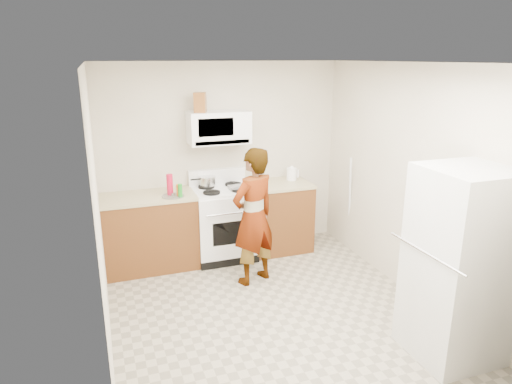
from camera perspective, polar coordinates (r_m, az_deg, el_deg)
name	(u,v)px	position (r m, az deg, el deg)	size (l,w,h in m)	color
floor	(271,311)	(4.93, 1.91, -14.60)	(3.60, 3.60, 0.00)	gray
back_wall	(223,159)	(6.06, -4.13, 4.14)	(3.20, 0.02, 2.50)	beige
right_wall	(410,182)	(5.19, 18.65, 1.18)	(0.02, 3.60, 2.50)	beige
cabinet_left	(150,233)	(5.83, -13.10, -5.01)	(1.12, 0.62, 0.90)	brown
counter_left	(147,197)	(5.68, -13.41, -0.61)	(1.14, 0.64, 0.04)	tan
cabinet_right	(278,217)	(6.22, 2.82, -3.19)	(0.80, 0.62, 0.90)	brown
counter_right	(279,184)	(6.08, 2.89, 0.96)	(0.82, 0.64, 0.04)	tan
gas_range	(223,222)	(5.97, -4.12, -3.73)	(0.76, 0.65, 1.13)	white
microwave	(219,127)	(5.78, -4.71, 8.06)	(0.76, 0.38, 0.40)	white
person	(254,217)	(5.19, -0.31, -3.12)	(0.58, 0.38, 1.60)	tan
fridge	(459,265)	(4.28, 24.06, -8.35)	(0.70, 0.70, 1.70)	beige
kettle	(292,174)	(6.22, 4.47, 2.25)	(0.14, 0.14, 0.16)	white
jug	(200,102)	(5.64, -7.01, 11.06)	(0.14, 0.14, 0.24)	brown
saucepan	(208,181)	(5.91, -6.07, 1.36)	(0.20, 0.20, 0.11)	silver
tray	(239,187)	(5.79, -2.17, 0.57)	(0.25, 0.16, 0.05)	silver
bottle_spray	(170,185)	(5.60, -10.72, 0.90)	(0.08, 0.08, 0.26)	#B50D2F
bottle_hot_sauce	(178,190)	(5.57, -9.70, 0.23)	(0.05, 0.05, 0.14)	orange
bottle_green_cap	(180,191)	(5.50, -9.46, 0.17)	(0.05, 0.05, 0.17)	#167C1B
pot_lid	(173,196)	(5.57, -10.33, -0.50)	(0.27, 0.27, 0.01)	white
broom	(350,203)	(6.29, 11.63, -1.32)	(0.03, 0.03, 1.31)	silver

